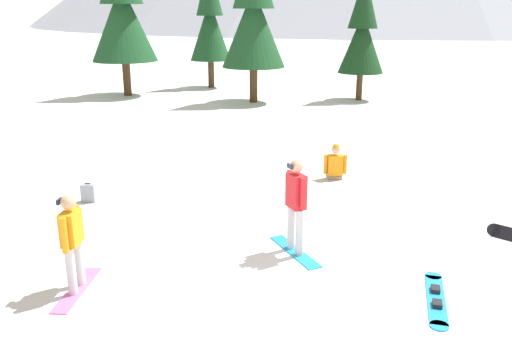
# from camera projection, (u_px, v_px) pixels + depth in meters

# --- Properties ---
(ground_plane) EXTENTS (800.00, 800.00, 0.00)m
(ground_plane) POSITION_uv_depth(u_px,v_px,m) (278.00, 313.00, 8.08)
(ground_plane) COLOR white
(snowboarder_foreground) EXTENTS (0.37, 1.52, 1.66)m
(snowboarder_foreground) POSITION_uv_depth(u_px,v_px,m) (72.00, 241.00, 8.50)
(snowboarder_foreground) COLOR pink
(snowboarder_foreground) RESTS_ON ground_plane
(snowboarder_midground) EXTENTS (0.93, 1.51, 1.83)m
(snowboarder_midground) POSITION_uv_depth(u_px,v_px,m) (296.00, 204.00, 9.84)
(snowboarder_midground) COLOR #1E8CD8
(snowboarder_midground) RESTS_ON ground_plane
(snowboarder_background) EXTENTS (0.63, 1.79, 0.98)m
(snowboarder_background) POSITION_uv_depth(u_px,v_px,m) (335.00, 165.00, 14.57)
(snowboarder_background) COLOR gray
(snowboarder_background) RESTS_ON ground_plane
(loose_snowboard_near_left) EXTENTS (0.70, 1.85, 0.09)m
(loose_snowboard_near_left) POSITION_uv_depth(u_px,v_px,m) (436.00, 298.00, 8.46)
(loose_snowboard_near_left) COLOR #1E8CD8
(loose_snowboard_near_left) RESTS_ON ground_plane
(backpack_grey) EXTENTS (0.32, 0.27, 0.47)m
(backpack_grey) POSITION_uv_depth(u_px,v_px,m) (89.00, 193.00, 12.72)
(backpack_grey) COLOR gray
(backpack_grey) RESTS_ON ground_plane
(pine_tree_slender) EXTENTS (3.39, 3.39, 8.23)m
(pine_tree_slender) POSITION_uv_depth(u_px,v_px,m) (122.00, 8.00, 27.22)
(pine_tree_slender) COLOR #472D19
(pine_tree_slender) RESTS_ON ground_plane
(pine_tree_twin) EXTENTS (2.36, 2.36, 7.16)m
(pine_tree_twin) POSITION_uv_depth(u_px,v_px,m) (210.00, 19.00, 30.37)
(pine_tree_twin) COLOR #472D19
(pine_tree_twin) RESTS_ON ground_plane
(pine_tree_broad) EXTENTS (2.25, 2.25, 6.20)m
(pine_tree_broad) POSITION_uv_depth(u_px,v_px,m) (362.00, 32.00, 26.16)
(pine_tree_broad) COLOR #472D19
(pine_tree_broad) RESTS_ON ground_plane
(pine_tree_leaning) EXTENTS (3.05, 3.05, 7.83)m
(pine_tree_leaning) POSITION_uv_depth(u_px,v_px,m) (253.00, 13.00, 25.24)
(pine_tree_leaning) COLOR #472D19
(pine_tree_leaning) RESTS_ON ground_plane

